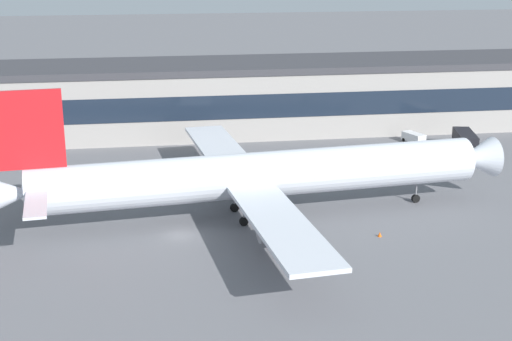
% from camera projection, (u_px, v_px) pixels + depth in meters
% --- Properties ---
extents(ground_plane, '(600.00, 600.00, 0.00)m').
position_uv_depth(ground_plane, '(180.00, 235.00, 89.39)').
color(ground_plane, slate).
extents(terminal_building, '(150.15, 18.71, 12.95)m').
position_uv_depth(terminal_building, '(165.00, 99.00, 136.09)').
color(terminal_building, '#9E9993').
rests_on(terminal_building, ground_plane).
extents(airliner, '(67.31, 57.90, 17.86)m').
position_uv_depth(airliner, '(254.00, 175.00, 93.70)').
color(airliner, silver).
rests_on(airliner, ground_plane).
extents(belt_loader, '(5.94, 5.94, 1.95)m').
position_uv_depth(belt_loader, '(13.00, 152.00, 121.22)').
color(belt_loader, gray).
rests_on(belt_loader, ground_plane).
extents(fuel_truck, '(4.52, 8.80, 3.35)m').
position_uv_depth(fuel_truck, '(465.00, 141.00, 125.15)').
color(fuel_truck, black).
rests_on(fuel_truck, ground_plane).
extents(follow_me_car, '(3.34, 4.79, 1.85)m').
position_uv_depth(follow_me_car, '(413.00, 137.00, 130.54)').
color(follow_me_car, white).
rests_on(follow_me_car, ground_plane).
extents(traffic_cone_0, '(0.48, 0.48, 0.60)m').
position_uv_depth(traffic_cone_0, '(380.00, 234.00, 88.89)').
color(traffic_cone_0, '#F2590C').
rests_on(traffic_cone_0, ground_plane).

